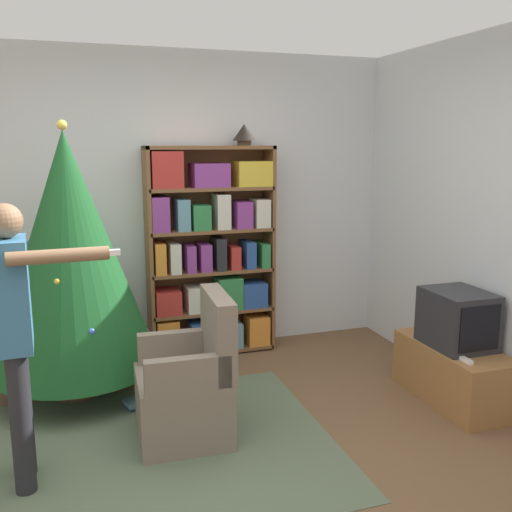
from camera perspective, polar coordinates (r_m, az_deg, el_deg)
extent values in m
plane|color=brown|center=(3.41, -3.91, -21.31)|extent=(14.00, 14.00, 0.00)
cube|color=silver|center=(5.01, -10.27, 4.99)|extent=(8.00, 0.10, 2.60)
cube|color=#56664C|center=(3.68, -14.28, -18.89)|extent=(2.68, 1.81, 0.01)
cube|color=brown|center=(4.84, -10.63, 0.02)|extent=(0.03, 0.30, 1.81)
cube|color=brown|center=(5.09, 1.28, 0.75)|extent=(0.03, 0.30, 1.81)
cube|color=brown|center=(4.85, -4.69, 10.77)|extent=(1.09, 0.30, 0.03)
cube|color=brown|center=(5.07, -4.92, 0.69)|extent=(1.09, 0.01, 1.81)
cube|color=brown|center=(5.17, -4.38, -9.15)|extent=(1.06, 0.30, 0.03)
cube|color=orange|center=(5.02, -8.90, -7.92)|extent=(0.19, 0.24, 0.30)
cube|color=#284C93|center=(5.06, -5.80, -7.93)|extent=(0.16, 0.22, 0.26)
cube|color=#5B899E|center=(5.14, -2.86, -7.79)|extent=(0.23, 0.24, 0.22)
cube|color=orange|center=(5.19, 0.06, -7.35)|extent=(0.19, 0.21, 0.26)
cube|color=brown|center=(5.06, -4.44, -5.38)|extent=(1.06, 0.30, 0.03)
cube|color=#B22D28|center=(4.93, -8.88, -4.51)|extent=(0.21, 0.25, 0.20)
cube|color=beige|center=(4.97, -5.79, -4.21)|extent=(0.22, 0.24, 0.22)
cube|color=#2D7A42|center=(5.01, -2.77, -3.67)|extent=(0.22, 0.21, 0.28)
cube|color=#284C93|center=(5.09, -0.38, -3.80)|extent=(0.22, 0.23, 0.22)
cube|color=brown|center=(4.97, -4.50, -1.45)|extent=(1.06, 0.30, 0.03)
cube|color=orange|center=(4.83, -9.65, -0.20)|extent=(0.09, 0.23, 0.26)
cube|color=beige|center=(4.86, -8.25, -0.11)|extent=(0.09, 0.27, 0.25)
cube|color=#843889|center=(4.87, -6.67, -0.21)|extent=(0.08, 0.22, 0.23)
cube|color=#843889|center=(4.90, -5.25, -0.07)|extent=(0.10, 0.24, 0.23)
cube|color=#232328|center=(4.93, -3.76, 0.27)|extent=(0.09, 0.24, 0.28)
cube|color=#B22D28|center=(4.95, -2.30, -0.11)|extent=(0.09, 0.21, 0.20)
cube|color=#284C93|center=(5.00, -0.82, 0.20)|extent=(0.09, 0.24, 0.23)
cube|color=#2D7A42|center=(5.06, 0.55, 0.21)|extent=(0.08, 0.28, 0.21)
cube|color=brown|center=(4.90, -4.56, 2.61)|extent=(1.06, 0.30, 0.03)
cube|color=#843889|center=(4.77, -9.67, 4.17)|extent=(0.14, 0.24, 0.29)
cube|color=#5B899E|center=(4.79, -7.40, 4.11)|extent=(0.10, 0.21, 0.26)
cube|color=#2D7A42|center=(4.83, -5.63, 3.89)|extent=(0.15, 0.21, 0.21)
cube|color=beige|center=(4.87, -3.51, 4.49)|extent=(0.12, 0.23, 0.29)
cube|color=#843889|center=(4.95, -1.53, 4.22)|extent=(0.14, 0.28, 0.23)
cube|color=beige|center=(4.97, 0.38, 4.34)|extent=(0.13, 0.23, 0.24)
cube|color=brown|center=(4.86, -4.63, 6.75)|extent=(1.06, 0.30, 0.03)
cube|color=#B22D28|center=(4.75, -9.00, 8.53)|extent=(0.25, 0.24, 0.30)
cube|color=#843889|center=(4.84, -4.69, 8.08)|extent=(0.30, 0.27, 0.20)
cube|color=gold|center=(4.94, -0.46, 8.26)|extent=(0.30, 0.27, 0.21)
cube|color=#996638|center=(4.42, 19.14, -10.99)|extent=(0.43, 0.91, 0.41)
cube|color=#28282D|center=(4.28, 19.49, -5.93)|extent=(0.39, 0.46, 0.40)
cube|color=black|center=(4.11, 21.49, -6.80)|extent=(0.32, 0.01, 0.31)
cube|color=white|center=(4.06, 20.22, -9.72)|extent=(0.04, 0.12, 0.02)
cylinder|color=#4C3323|center=(4.55, -17.29, -12.33)|extent=(0.36, 0.36, 0.10)
cylinder|color=brown|center=(4.51, -17.38, -11.05)|extent=(0.08, 0.08, 0.12)
cone|color=#195123|center=(4.26, -18.09, 0.40)|extent=(1.20, 1.20, 1.70)
sphere|color=gold|center=(3.97, -19.24, -2.43)|extent=(0.05, 0.05, 0.05)
sphere|color=silver|center=(4.68, -20.34, -3.35)|extent=(0.04, 0.04, 0.04)
sphere|color=#335BB2|center=(4.30, -21.61, 1.12)|extent=(0.06, 0.06, 0.06)
sphere|color=#B74C93|center=(4.48, -11.06, -7.41)|extent=(0.07, 0.07, 0.07)
sphere|color=#335BB2|center=(3.95, -16.17, -7.28)|extent=(0.06, 0.06, 0.06)
sphere|color=#E5CC4C|center=(4.19, -18.84, 12.31)|extent=(0.07, 0.07, 0.07)
cube|color=#7A6B5B|center=(3.73, -7.29, -14.62)|extent=(0.59, 0.59, 0.42)
cube|color=#7A6B5B|center=(3.59, -3.81, -7.65)|extent=(0.15, 0.56, 0.50)
cube|color=#7A6B5B|center=(3.83, -7.94, -8.90)|extent=(0.51, 0.10, 0.20)
cube|color=#7A6B5B|center=(3.38, -6.81, -11.63)|extent=(0.51, 0.10, 0.20)
cylinder|color=#232328|center=(3.50, -22.37, -14.01)|extent=(0.11, 0.11, 0.78)
cylinder|color=#232328|center=(3.34, -22.43, -15.30)|extent=(0.11, 0.11, 0.78)
cube|color=teal|center=(3.19, -23.31, -3.54)|extent=(0.19, 0.33, 0.58)
cylinder|color=#8C6647|center=(3.39, -23.16, -3.20)|extent=(0.07, 0.07, 0.47)
cylinder|color=#8C6647|center=(2.94, -19.13, 0.00)|extent=(0.48, 0.09, 0.07)
cube|color=white|center=(2.96, -14.49, 0.33)|extent=(0.11, 0.04, 0.03)
sphere|color=#8C6647|center=(3.12, -23.86, 3.23)|extent=(0.18, 0.18, 0.18)
cylinder|color=#473828|center=(4.93, -1.18, 11.21)|extent=(0.12, 0.12, 0.04)
cone|color=black|center=(4.93, -1.19, 12.26)|extent=(0.20, 0.20, 0.14)
cube|color=#284C93|center=(4.24, -11.71, -14.34)|extent=(0.19, 0.15, 0.03)
cube|color=#5B899E|center=(4.23, -11.58, -14.02)|extent=(0.23, 0.19, 0.02)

